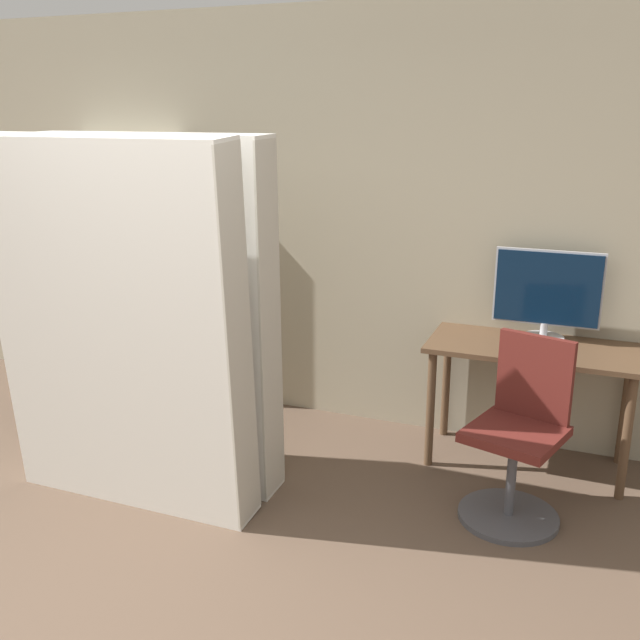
# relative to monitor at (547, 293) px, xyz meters

# --- Properties ---
(wall_back) EXTENTS (8.00, 0.06, 2.70)m
(wall_back) POSITION_rel_monitor_xyz_m (-1.48, 0.17, 0.31)
(wall_back) COLOR tan
(wall_back) RESTS_ON ground
(desk) EXTENTS (1.19, 0.57, 0.75)m
(desk) POSITION_rel_monitor_xyz_m (-0.04, -0.15, -0.40)
(desk) COLOR brown
(desk) RESTS_ON ground
(monitor) EXTENTS (0.61, 0.24, 0.54)m
(monitor) POSITION_rel_monitor_xyz_m (0.00, 0.00, 0.00)
(monitor) COLOR #B7B7BC
(monitor) RESTS_ON desk
(office_chair) EXTENTS (0.55, 0.55, 0.96)m
(office_chair) POSITION_rel_monitor_xyz_m (-0.03, -0.75, -0.64)
(office_chair) COLOR #4C4C51
(office_chair) RESTS_ON ground
(bookshelf) EXTENTS (0.88, 0.26, 1.90)m
(bookshelf) POSITION_rel_monitor_xyz_m (-3.04, 0.04, -0.09)
(bookshelf) COLOR beige
(bookshelf) RESTS_ON ground
(mattress_near) EXTENTS (1.39, 0.35, 1.96)m
(mattress_near) POSITION_rel_monitor_xyz_m (-1.99, -1.37, -0.06)
(mattress_near) COLOR silver
(mattress_near) RESTS_ON ground
(mattress_far) EXTENTS (1.39, 0.28, 1.95)m
(mattress_far) POSITION_rel_monitor_xyz_m (-1.99, -1.03, -0.06)
(mattress_far) COLOR silver
(mattress_far) RESTS_ON ground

